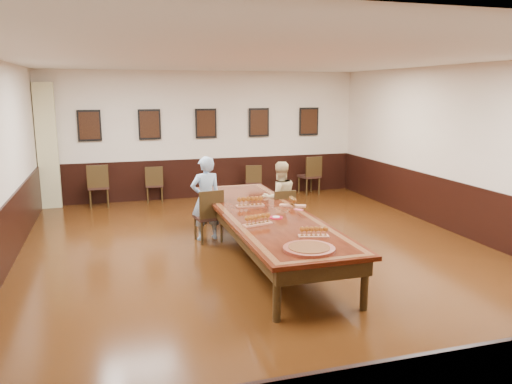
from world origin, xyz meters
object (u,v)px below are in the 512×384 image
object	(u,v)px
chair_woman	(281,212)
carved_platter	(309,249)
spare_chair_a	(98,185)
spare_chair_d	(309,175)
person_woman	(280,198)
person_man	(206,198)
conference_table	(265,221)
spare_chair_b	(154,184)
spare_chair_c	(253,181)
chair_man	(208,215)

from	to	relation	value
chair_woman	carved_platter	world-z (taller)	chair_woman
spare_chair_a	spare_chair_d	bearing A→B (deg)	178.94
person_woman	person_man	bearing A→B (deg)	-3.16
spare_chair_d	chair_woman	bearing A→B (deg)	50.20
chair_woman	conference_table	size ratio (longest dim) A/B	0.18
chair_woman	conference_table	bearing A→B (deg)	56.89
person_woman	chair_woman	bearing A→B (deg)	90.00
person_man	chair_woman	bearing A→B (deg)	165.89
spare_chair_b	carved_platter	distance (m)	6.93
spare_chair_d	conference_table	distance (m)	5.32
spare_chair_b	spare_chair_c	world-z (taller)	spare_chair_b
spare_chair_c	carved_platter	size ratio (longest dim) A/B	1.27
spare_chair_b	spare_chair_c	distance (m)	2.50
spare_chair_a	spare_chair_b	bearing A→B (deg)	-174.03
chair_woman	spare_chair_a	bearing A→B (deg)	-47.63
person_man	person_woman	distance (m)	1.42
chair_woman	spare_chair_c	size ratio (longest dim) A/B	1.05
spare_chair_c	person_man	xyz separation A→B (m)	(-1.88, -3.34, 0.35)
spare_chair_d	carved_platter	xyz separation A→B (m)	(-2.76, -6.62, 0.27)
spare_chair_b	spare_chair_c	xyz separation A→B (m)	(2.50, -0.18, -0.02)
person_man	spare_chair_a	bearing A→B (deg)	-68.56
spare_chair_a	spare_chair_c	distance (m)	3.82
chair_woman	spare_chair_d	xyz separation A→B (m)	(2.02, 3.49, 0.06)
chair_woman	chair_man	bearing A→B (deg)	-2.89
chair_man	conference_table	size ratio (longest dim) A/B	0.20
conference_table	chair_woman	bearing A→B (deg)	58.27
chair_woman	person_woman	xyz separation A→B (m)	(-0.00, 0.10, 0.25)
chair_woman	person_man	bearing A→B (deg)	-7.00
chair_woman	spare_chair_a	distance (m)	4.85
spare_chair_b	conference_table	xyz separation A→B (m)	(1.36, -4.76, 0.16)
spare_chair_b	carved_platter	xyz separation A→B (m)	(1.30, -6.80, 0.32)
person_woman	chair_man	bearing A→B (deg)	1.02
spare_chair_b	spare_chair_d	bearing A→B (deg)	-177.92
chair_woman	carved_platter	bearing A→B (deg)	75.34
chair_woman	person_man	world-z (taller)	person_man
person_man	person_woman	xyz separation A→B (m)	(1.42, -0.04, -0.07)
spare_chair_b	person_man	distance (m)	3.59
spare_chair_b	person_man	bearing A→B (deg)	104.53
carved_platter	spare_chair_d	bearing A→B (deg)	67.39
spare_chair_d	spare_chair_c	bearing A→B (deg)	-9.56
spare_chair_d	conference_table	world-z (taller)	spare_chair_d
spare_chair_d	person_man	bearing A→B (deg)	34.51
spare_chair_c	spare_chair_d	world-z (taller)	spare_chair_d
conference_table	person_man	bearing A→B (deg)	120.89
chair_man	spare_chair_b	bearing A→B (deg)	-88.59
chair_man	person_man	bearing A→B (deg)	-90.00
spare_chair_a	spare_chair_b	xyz separation A→B (m)	(1.32, 0.16, -0.06)
spare_chair_c	carved_platter	distance (m)	6.73
conference_table	spare_chair_c	bearing A→B (deg)	76.02
spare_chair_c	spare_chair_d	distance (m)	1.56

